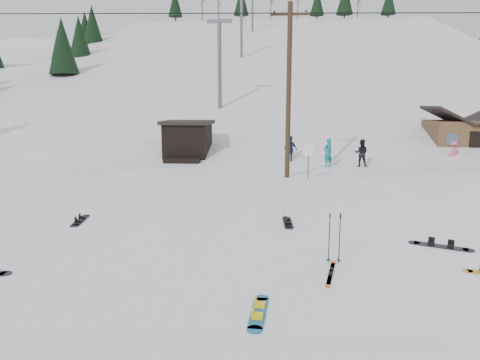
# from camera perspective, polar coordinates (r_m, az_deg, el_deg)

# --- Properties ---
(ground) EXTENTS (200.00, 200.00, 0.00)m
(ground) POSITION_cam_1_polar(r_m,az_deg,el_deg) (9.92, -5.05, -13.24)
(ground) COLOR white
(ground) RESTS_ON ground
(ski_slope) EXTENTS (60.00, 85.24, 65.97)m
(ski_slope) POSITION_cam_1_polar(r_m,az_deg,el_deg) (65.92, 4.07, -3.85)
(ski_slope) COLOR silver
(ski_slope) RESTS_ON ground
(ridge_left) EXTENTS (47.54, 95.03, 58.38)m
(ridge_left) POSITION_cam_1_polar(r_m,az_deg,el_deg) (69.93, -27.14, -3.31)
(ridge_left) COLOR white
(ridge_left) RESTS_ON ground
(treeline_crest) EXTENTS (50.00, 6.00, 10.00)m
(treeline_crest) POSITION_cam_1_polar(r_m,az_deg,el_deg) (95.03, 4.74, 7.76)
(treeline_crest) COLOR black
(treeline_crest) RESTS_ON ski_slope
(utility_pole) EXTENTS (2.00, 0.26, 9.00)m
(utility_pole) POSITION_cam_1_polar(r_m,az_deg,el_deg) (22.95, 6.51, 11.97)
(utility_pole) COLOR #3A2819
(utility_pole) RESTS_ON ground
(trail_sign) EXTENTS (0.50, 0.09, 1.85)m
(trail_sign) POSITION_cam_1_polar(r_m,az_deg,el_deg) (22.71, 9.13, 3.31)
(trail_sign) COLOR #595B60
(trail_sign) RESTS_ON ground
(lift_hut) EXTENTS (3.40, 4.10, 2.75)m
(lift_hut) POSITION_cam_1_polar(r_m,az_deg,el_deg) (30.74, -6.99, 5.29)
(lift_hut) COLOR black
(lift_hut) RESTS_ON ground
(lift_tower_near) EXTENTS (2.20, 0.36, 8.00)m
(lift_tower_near) POSITION_cam_1_polar(r_m,az_deg,el_deg) (39.56, -2.74, 15.85)
(lift_tower_near) COLOR #595B60
(lift_tower_near) RESTS_ON ski_slope
(lift_tower_mid) EXTENTS (2.20, 0.36, 8.00)m
(lift_tower_mid) POSITION_cam_1_polar(r_m,az_deg,el_deg) (60.13, 0.19, 20.15)
(lift_tower_mid) COLOR #595B60
(lift_tower_mid) RESTS_ON ski_slope
(lift_tower_far) EXTENTS (2.20, 0.36, 8.00)m
(lift_tower_far) POSITION_cam_1_polar(r_m,az_deg,el_deg) (80.94, 1.68, 22.23)
(lift_tower_far) COLOR #595B60
(lift_tower_far) RESTS_ON ski_slope
(cabin) EXTENTS (5.39, 4.40, 3.77)m
(cabin) POSITION_cam_1_polar(r_m,az_deg,el_deg) (35.58, 27.71, 5.05)
(cabin) COLOR brown
(cabin) RESTS_ON ground
(hero_snowboard) EXTENTS (0.35, 1.53, 0.11)m
(hero_snowboard) POSITION_cam_1_polar(r_m,az_deg,el_deg) (8.51, 2.48, -17.17)
(hero_snowboard) COLOR #17679B
(hero_snowboard) RESTS_ON ground
(hero_skis) EXTENTS (0.41, 1.64, 0.09)m
(hero_skis) POSITION_cam_1_polar(r_m,az_deg,el_deg) (10.46, 12.02, -12.02)
(hero_skis) COLOR red
(hero_skis) RESTS_ON ground
(ski_poles) EXTENTS (0.35, 0.09, 1.26)m
(ski_poles) POSITION_cam_1_polar(r_m,az_deg,el_deg) (10.99, 12.48, -7.49)
(ski_poles) COLOR black
(ski_poles) RESTS_ON ground
(board_scatter_b) EXTENTS (0.50, 1.52, 0.11)m
(board_scatter_b) POSITION_cam_1_polar(r_m,az_deg,el_deg) (15.56, -20.52, -5.04)
(board_scatter_b) COLOR black
(board_scatter_b) RESTS_ON ground
(board_scatter_d) EXTENTS (1.59, 0.84, 0.12)m
(board_scatter_d) POSITION_cam_1_polar(r_m,az_deg,el_deg) (13.27, 25.19, -7.94)
(board_scatter_d) COLOR black
(board_scatter_d) RESTS_ON ground
(board_scatter_f) EXTENTS (0.37, 1.53, 0.11)m
(board_scatter_f) POSITION_cam_1_polar(r_m,az_deg,el_deg) (14.41, 6.38, -5.62)
(board_scatter_f) COLOR black
(board_scatter_f) RESTS_ON ground
(skier_teal) EXTENTS (0.78, 0.74, 1.79)m
(skier_teal) POSITION_cam_1_polar(r_m,az_deg,el_deg) (27.36, 11.65, 3.58)
(skier_teal) COLOR #0C6E7C
(skier_teal) RESTS_ON ground
(skier_dark) EXTENTS (0.95, 0.81, 1.71)m
(skier_dark) POSITION_cam_1_polar(r_m,az_deg,el_deg) (28.07, 15.87, 3.48)
(skier_dark) COLOR black
(skier_dark) RESTS_ON ground
(skier_pink) EXTENTS (1.08, 0.92, 1.45)m
(skier_pink) POSITION_cam_1_polar(r_m,az_deg,el_deg) (31.95, 26.58, 3.33)
(skier_pink) COLOR #EB5283
(skier_pink) RESTS_ON ground
(skier_navy) EXTENTS (1.12, 1.00, 1.82)m
(skier_navy) POSITION_cam_1_polar(r_m,az_deg,el_deg) (28.73, 6.74, 4.05)
(skier_navy) COLOR #162238
(skier_navy) RESTS_ON ground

